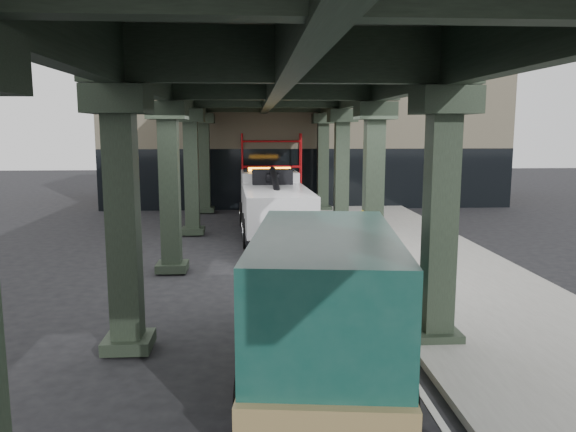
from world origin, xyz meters
name	(u,v)px	position (x,y,z in m)	size (l,w,h in m)	color
ground	(291,289)	(0.00, 0.00, 0.00)	(90.00, 90.00, 0.00)	black
sidewalk	(433,266)	(4.50, 2.00, 0.07)	(5.00, 40.00, 0.15)	gray
lane_stripe	(342,269)	(1.70, 2.00, 0.01)	(0.12, 38.00, 0.01)	silver
viaduct	(272,85)	(-0.40, 2.00, 5.46)	(7.40, 32.00, 6.40)	black
building	(301,133)	(2.00, 20.00, 4.00)	(22.00, 10.00, 8.00)	#C6B793
scaffolding	(271,170)	(0.00, 14.64, 2.11)	(3.08, 0.88, 4.00)	red
tow_truck	(273,203)	(-0.19, 7.52, 1.35)	(2.81, 8.52, 2.76)	black
towed_van	(324,295)	(0.23, -5.08, 1.37)	(3.13, 6.50, 2.54)	#13453C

